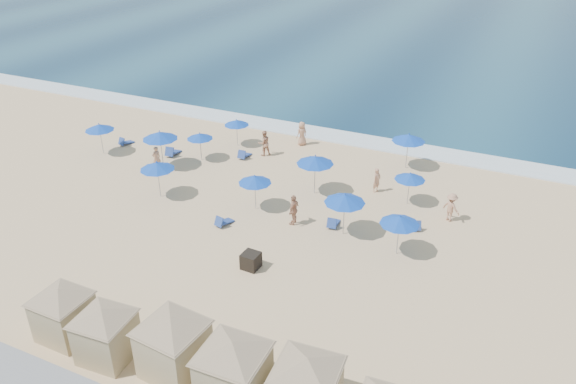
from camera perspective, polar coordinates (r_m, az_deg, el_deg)
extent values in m
plane|color=#DCB98C|center=(30.30, -4.53, -4.70)|extent=(160.00, 160.00, 0.00)
cube|color=#0D2F4C|center=(79.78, 15.76, 15.19)|extent=(160.00, 80.00, 0.06)
cube|color=white|center=(42.89, 5.62, 5.53)|extent=(160.00, 2.50, 0.08)
cube|color=black|center=(27.80, -3.79, -6.98)|extent=(0.87, 0.87, 0.82)
cube|color=tan|center=(25.33, -21.76, -11.72)|extent=(1.94, 1.94, 1.91)
cube|color=#998163|center=(24.77, -22.15, -10.00)|extent=(2.04, 2.04, 0.08)
pyramid|color=#998163|center=(24.49, -22.35, -9.12)|extent=(4.19, 4.19, 0.48)
cube|color=tan|center=(23.80, -17.95, -13.88)|extent=(2.04, 2.04, 1.91)
cube|color=#998163|center=(23.19, -18.30, -12.10)|extent=(2.14, 2.14, 0.08)
pyramid|color=#998163|center=(22.90, -18.48, -11.18)|extent=(4.19, 4.19, 0.48)
cube|color=tan|center=(22.48, -11.50, -15.41)|extent=(2.33, 2.33, 2.14)
cube|color=#998163|center=(21.77, -11.77, -13.36)|extent=(2.45, 2.45, 0.09)
pyramid|color=#998163|center=(21.43, -11.91, -12.28)|extent=(4.66, 4.66, 0.53)
cube|color=tan|center=(21.21, -5.52, -18.10)|extent=(2.21, 2.21, 2.16)
cube|color=#998163|center=(20.45, -5.66, -16.00)|extent=(2.32, 2.32, 0.09)
pyramid|color=#998163|center=(20.08, -5.74, -14.90)|extent=(4.72, 4.72, 0.54)
cube|color=#998163|center=(19.94, 1.97, -17.59)|extent=(2.34, 2.34, 0.08)
pyramid|color=#998163|center=(19.57, 2.00, -16.53)|extent=(4.54, 4.54, 0.52)
cylinder|color=#A5A8AD|center=(41.83, -18.40, 4.89)|extent=(0.05, 0.05, 1.83)
cone|color=#1044B7|center=(41.44, -18.63, 6.26)|extent=(2.02, 2.02, 0.43)
sphere|color=#1044B7|center=(41.35, -18.68, 6.60)|extent=(0.08, 0.08, 0.08)
cylinder|color=#A5A8AD|center=(38.50, -12.70, 3.91)|extent=(0.06, 0.06, 2.11)
cone|color=#1044B7|center=(38.03, -12.89, 5.63)|extent=(2.33, 2.33, 0.50)
sphere|color=#1044B7|center=(37.91, -12.94, 6.06)|extent=(0.09, 0.09, 0.09)
cylinder|color=#A5A8AD|center=(39.23, -8.85, 4.35)|extent=(0.04, 0.04, 1.62)
cone|color=#1044B7|center=(38.86, -8.96, 5.65)|extent=(1.79, 1.79, 0.38)
sphere|color=#1044B7|center=(38.78, -8.98, 5.97)|extent=(0.07, 0.07, 0.07)
cylinder|color=#A5A8AD|center=(34.74, -12.97, 0.94)|extent=(0.05, 0.05, 1.88)
cone|color=#1044B7|center=(34.26, -13.17, 2.60)|extent=(2.08, 2.08, 0.45)
sphere|color=#1044B7|center=(34.15, -13.21, 3.01)|extent=(0.08, 0.08, 0.08)
cylinder|color=#A5A8AD|center=(41.27, -5.19, 5.80)|extent=(0.04, 0.04, 1.63)
cone|color=#1044B7|center=(40.92, -5.25, 7.05)|extent=(1.81, 1.81, 0.39)
sphere|color=#1044B7|center=(40.83, -5.26, 7.36)|extent=(0.07, 0.07, 0.07)
cylinder|color=#A5A8AD|center=(32.60, -3.34, -0.35)|extent=(0.05, 0.05, 1.74)
cone|color=#1044B7|center=(32.13, -3.39, 1.27)|extent=(1.93, 1.93, 0.41)
sphere|color=#1044B7|center=(32.01, -3.40, 1.68)|extent=(0.07, 0.07, 0.07)
cylinder|color=#A5A8AD|center=(34.23, 2.73, 1.42)|extent=(0.05, 0.05, 2.06)
cone|color=#1044B7|center=(33.70, 2.77, 3.28)|extent=(2.27, 2.27, 0.49)
sphere|color=#1044B7|center=(33.58, 2.79, 3.74)|extent=(0.09, 0.09, 0.09)
cylinder|color=#A5A8AD|center=(30.22, 5.69, -2.63)|extent=(0.05, 0.05, 1.99)
cone|color=#1044B7|center=(29.63, 5.80, -0.66)|extent=(2.20, 2.20, 0.47)
sphere|color=#1044B7|center=(29.50, 5.82, -0.17)|extent=(0.08, 0.08, 0.08)
cylinder|color=#A5A8AD|center=(38.32, 11.99, 3.78)|extent=(0.05, 0.05, 2.00)
cone|color=#1044B7|center=(37.87, 12.16, 5.41)|extent=(2.21, 2.21, 0.47)
sphere|color=#1044B7|center=(37.76, 12.21, 5.82)|extent=(0.08, 0.08, 0.08)
cylinder|color=#A5A8AD|center=(33.86, 12.13, 0.07)|extent=(0.04, 0.04, 1.64)
cone|color=#1044B7|center=(33.43, 12.30, 1.55)|extent=(1.82, 1.82, 0.39)
sphere|color=#1044B7|center=(33.32, 12.34, 1.91)|extent=(0.07, 0.07, 0.07)
cylinder|color=#A5A8AD|center=(29.03, 11.09, -4.66)|extent=(0.05, 0.05, 1.82)
cone|color=#1044B7|center=(28.47, 11.29, -2.83)|extent=(2.01, 2.01, 0.43)
sphere|color=#1044B7|center=(28.34, 11.34, -2.37)|extent=(0.08, 0.08, 0.08)
cube|color=#274390|center=(43.24, -16.05, 4.89)|extent=(0.72, 1.19, 0.31)
cube|color=#274390|center=(42.89, -16.56, 4.96)|extent=(0.57, 0.39, 0.54)
cube|color=#274390|center=(40.67, -11.56, 4.00)|extent=(0.77, 1.38, 0.36)
cube|color=#274390|center=(40.12, -11.97, 4.04)|extent=(0.66, 0.43, 0.64)
cube|color=#274390|center=(39.56, -4.40, 3.79)|extent=(0.60, 1.21, 0.33)
cube|color=#274390|center=(39.06, -4.74, 3.83)|extent=(0.57, 0.35, 0.58)
cube|color=#274390|center=(31.58, -6.43, -3.01)|extent=(0.75, 1.19, 0.30)
cube|color=#274390|center=(31.19, -7.04, -3.00)|extent=(0.57, 0.41, 0.54)
cube|color=#274390|center=(31.40, 4.66, -3.11)|extent=(0.65, 1.18, 0.31)
cube|color=#274390|center=(30.89, 4.46, -3.18)|extent=(0.56, 0.37, 0.55)
cube|color=#274390|center=(31.90, 12.74, -3.24)|extent=(0.90, 1.20, 0.30)
cube|color=#274390|center=(31.40, 12.92, -3.33)|extent=(0.59, 0.48, 0.53)
imported|color=tan|center=(38.40, -13.22, 3.39)|extent=(0.59, 0.70, 1.62)
imported|color=tan|center=(39.48, -2.44, 4.99)|extent=(1.11, 1.12, 1.83)
imported|color=tan|center=(31.03, 0.59, -1.80)|extent=(0.46, 1.06, 1.80)
imported|color=tan|center=(32.68, 16.24, -1.50)|extent=(1.25, 1.05, 1.69)
imported|color=tan|center=(41.19, 1.42, 5.97)|extent=(0.91, 1.03, 1.77)
imported|color=tan|center=(34.91, 9.01, 1.19)|extent=(0.57, 0.68, 1.57)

